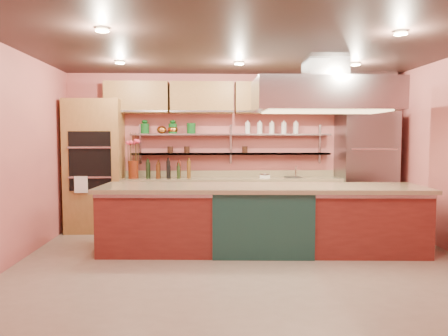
{
  "coord_description": "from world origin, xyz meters",
  "views": [
    {
      "loc": [
        -0.52,
        -5.52,
        1.65
      ],
      "look_at": [
        -0.24,
        1.0,
        1.19
      ],
      "focal_mm": 35.0,
      "sensor_mm": 36.0,
      "label": 1
    }
  ],
  "objects_px": {
    "island": "(261,218)",
    "flower_vase": "(133,170)",
    "refrigerator": "(366,171)",
    "kitchen_scale": "(265,175)",
    "copper_kettle": "(162,130)",
    "green_canister": "(191,128)"
  },
  "relations": [
    {
      "from": "island",
      "to": "flower_vase",
      "type": "xyz_separation_m",
      "value": [
        -2.06,
        1.46,
        0.61
      ]
    },
    {
      "from": "refrigerator",
      "to": "kitchen_scale",
      "type": "relative_size",
      "value": 11.87
    },
    {
      "from": "copper_kettle",
      "to": "green_canister",
      "type": "relative_size",
      "value": 0.92
    },
    {
      "from": "island",
      "to": "copper_kettle",
      "type": "height_order",
      "value": "copper_kettle"
    },
    {
      "from": "refrigerator",
      "to": "kitchen_scale",
      "type": "xyz_separation_m",
      "value": [
        -1.82,
        0.01,
        -0.07
      ]
    },
    {
      "from": "refrigerator",
      "to": "copper_kettle",
      "type": "distance_m",
      "value": 3.73
    },
    {
      "from": "green_canister",
      "to": "copper_kettle",
      "type": "bearing_deg",
      "value": 180.0
    },
    {
      "from": "flower_vase",
      "to": "copper_kettle",
      "type": "xyz_separation_m",
      "value": [
        0.48,
        0.22,
        0.7
      ]
    },
    {
      "from": "kitchen_scale",
      "to": "refrigerator",
      "type": "bearing_deg",
      "value": 8.57
    },
    {
      "from": "kitchen_scale",
      "to": "green_canister",
      "type": "distance_m",
      "value": 1.56
    },
    {
      "from": "green_canister",
      "to": "kitchen_scale",
      "type": "bearing_deg",
      "value": -9.6
    },
    {
      "from": "refrigerator",
      "to": "kitchen_scale",
      "type": "height_order",
      "value": "refrigerator"
    },
    {
      "from": "kitchen_scale",
      "to": "island",
      "type": "bearing_deg",
      "value": -90.73
    },
    {
      "from": "flower_vase",
      "to": "green_canister",
      "type": "height_order",
      "value": "green_canister"
    },
    {
      "from": "island",
      "to": "green_canister",
      "type": "xyz_separation_m",
      "value": [
        -1.05,
        1.68,
        1.33
      ]
    },
    {
      "from": "flower_vase",
      "to": "copper_kettle",
      "type": "height_order",
      "value": "copper_kettle"
    },
    {
      "from": "refrigerator",
      "to": "island",
      "type": "height_order",
      "value": "refrigerator"
    },
    {
      "from": "kitchen_scale",
      "to": "copper_kettle",
      "type": "distance_m",
      "value": 2.01
    },
    {
      "from": "flower_vase",
      "to": "kitchen_scale",
      "type": "height_order",
      "value": "flower_vase"
    },
    {
      "from": "kitchen_scale",
      "to": "green_canister",
      "type": "height_order",
      "value": "green_canister"
    },
    {
      "from": "refrigerator",
      "to": "island",
      "type": "xyz_separation_m",
      "value": [
        -2.06,
        -1.45,
        -0.57
      ]
    },
    {
      "from": "kitchen_scale",
      "to": "green_canister",
      "type": "bearing_deg",
      "value": 179.28
    }
  ]
}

